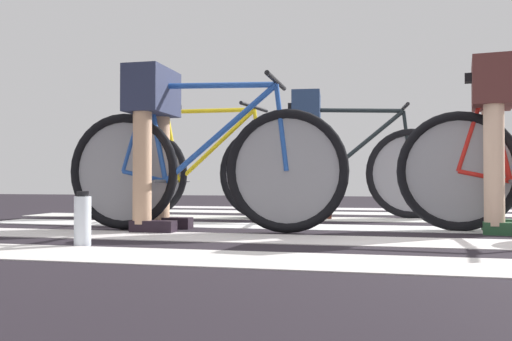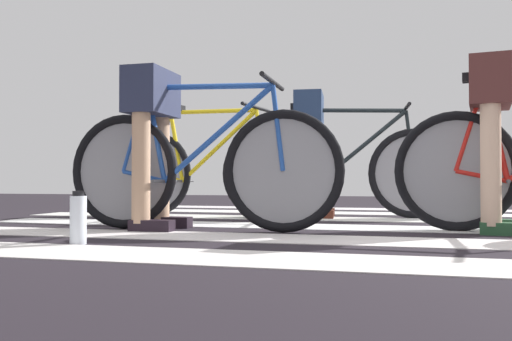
{
  "view_description": "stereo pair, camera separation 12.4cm",
  "coord_description": "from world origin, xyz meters",
  "px_view_note": "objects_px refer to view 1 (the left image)",
  "views": [
    {
      "loc": [
        0.25,
        -3.66,
        0.32
      ],
      "look_at": [
        -0.61,
        0.01,
        0.39
      ],
      "focal_mm": 38.63,
      "sensor_mm": 36.0,
      "label": 1
    },
    {
      "loc": [
        0.37,
        -3.66,
        0.32
      ],
      "look_at": [
        -0.61,
        0.01,
        0.39
      ],
      "focal_mm": 38.63,
      "sensor_mm": 36.0,
      "label": 2
    }
  ],
  "objects_px": {
    "bicycle_1_of_4": "(201,167)",
    "cyclist_4_of_4": "(307,137)",
    "bicycle_4_of_4": "(346,170)",
    "bicycle_3_of_4": "(203,170)",
    "water_bottle": "(83,220)",
    "cyclist_1_of_4": "(153,126)",
    "cyclist_2_of_4": "(493,120)"
  },
  "relations": [
    {
      "from": "bicycle_3_of_4",
      "to": "cyclist_4_of_4",
      "type": "relative_size",
      "value": 1.69
    },
    {
      "from": "bicycle_4_of_4",
      "to": "bicycle_3_of_4",
      "type": "bearing_deg",
      "value": -173.73
    },
    {
      "from": "bicycle_1_of_4",
      "to": "bicycle_4_of_4",
      "type": "height_order",
      "value": "same"
    },
    {
      "from": "bicycle_4_of_4",
      "to": "cyclist_4_of_4",
      "type": "relative_size",
      "value": 1.7
    },
    {
      "from": "cyclist_1_of_4",
      "to": "bicycle_3_of_4",
      "type": "relative_size",
      "value": 0.57
    },
    {
      "from": "bicycle_3_of_4",
      "to": "cyclist_2_of_4",
      "type": "bearing_deg",
      "value": -12.45
    },
    {
      "from": "bicycle_3_of_4",
      "to": "cyclist_4_of_4",
      "type": "xyz_separation_m",
      "value": [
        0.83,
        0.2,
        0.27
      ]
    },
    {
      "from": "bicycle_4_of_4",
      "to": "cyclist_4_of_4",
      "type": "distance_m",
      "value": 0.41
    },
    {
      "from": "cyclist_2_of_4",
      "to": "cyclist_1_of_4",
      "type": "bearing_deg",
      "value": -163.45
    },
    {
      "from": "water_bottle",
      "to": "cyclist_2_of_4",
      "type": "bearing_deg",
      "value": 29.57
    },
    {
      "from": "cyclist_4_of_4",
      "to": "water_bottle",
      "type": "height_order",
      "value": "cyclist_4_of_4"
    },
    {
      "from": "bicycle_4_of_4",
      "to": "water_bottle",
      "type": "bearing_deg",
      "value": -121.14
    },
    {
      "from": "bicycle_1_of_4",
      "to": "cyclist_4_of_4",
      "type": "relative_size",
      "value": 1.71
    },
    {
      "from": "cyclist_1_of_4",
      "to": "cyclist_4_of_4",
      "type": "bearing_deg",
      "value": 60.22
    },
    {
      "from": "cyclist_1_of_4",
      "to": "bicycle_1_of_4",
      "type": "bearing_deg",
      "value": -0.0
    },
    {
      "from": "water_bottle",
      "to": "bicycle_1_of_4",
      "type": "bearing_deg",
      "value": 69.59
    },
    {
      "from": "cyclist_1_of_4",
      "to": "cyclist_4_of_4",
      "type": "distance_m",
      "value": 1.54
    },
    {
      "from": "cyclist_1_of_4",
      "to": "cyclist_2_of_4",
      "type": "height_order",
      "value": "cyclist_2_of_4"
    },
    {
      "from": "water_bottle",
      "to": "cyclist_1_of_4",
      "type": "bearing_deg",
      "value": 90.59
    },
    {
      "from": "water_bottle",
      "to": "cyclist_4_of_4",
      "type": "bearing_deg",
      "value": 70.69
    },
    {
      "from": "bicycle_1_of_4",
      "to": "cyclist_1_of_4",
      "type": "relative_size",
      "value": 1.76
    },
    {
      "from": "cyclist_2_of_4",
      "to": "cyclist_4_of_4",
      "type": "bearing_deg",
      "value": 147.7
    },
    {
      "from": "bicycle_1_of_4",
      "to": "cyclist_4_of_4",
      "type": "xyz_separation_m",
      "value": [
        0.45,
        1.34,
        0.27
      ]
    },
    {
      "from": "bicycle_4_of_4",
      "to": "water_bottle",
      "type": "xyz_separation_m",
      "value": [
        -1.06,
        -2.18,
        -0.26
      ]
    },
    {
      "from": "cyclist_1_of_4",
      "to": "cyclist_4_of_4",
      "type": "xyz_separation_m",
      "value": [
        0.76,
        1.34,
        0.02
      ]
    },
    {
      "from": "cyclist_2_of_4",
      "to": "bicycle_4_of_4",
      "type": "xyz_separation_m",
      "value": [
        -0.92,
        1.06,
        -0.27
      ]
    },
    {
      "from": "cyclist_4_of_4",
      "to": "water_bottle",
      "type": "bearing_deg",
      "value": -114.45
    },
    {
      "from": "cyclist_2_of_4",
      "to": "cyclist_4_of_4",
      "type": "distance_m",
      "value": 1.6
    },
    {
      "from": "cyclist_2_of_4",
      "to": "bicycle_4_of_4",
      "type": "height_order",
      "value": "cyclist_2_of_4"
    },
    {
      "from": "bicycle_1_of_4",
      "to": "bicycle_3_of_4",
      "type": "xyz_separation_m",
      "value": [
        -0.37,
        1.14,
        0.0
      ]
    },
    {
      "from": "cyclist_2_of_4",
      "to": "cyclist_4_of_4",
      "type": "height_order",
      "value": "cyclist_4_of_4"
    },
    {
      "from": "cyclist_2_of_4",
      "to": "bicycle_1_of_4",
      "type": "bearing_deg",
      "value": -161.86
    }
  ]
}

